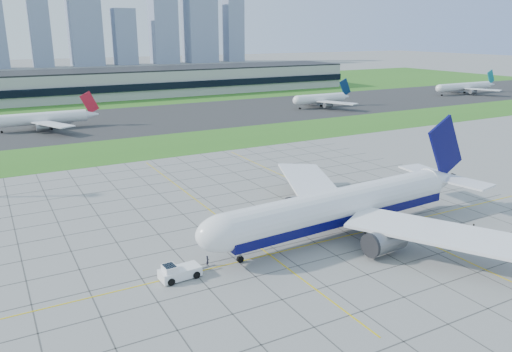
{
  "coord_description": "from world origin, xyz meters",
  "views": [
    {
      "loc": [
        -50.32,
        -70.5,
        37.4
      ],
      "look_at": [
        0.02,
        20.92,
        7.0
      ],
      "focal_mm": 35.0,
      "sensor_mm": 36.0,
      "label": 1
    }
  ],
  "objects_px": {
    "pushback_tug": "(178,272)",
    "distant_jet_2": "(321,99)",
    "distant_jet_3": "(465,87)",
    "crew_near": "(208,261)",
    "crew_far": "(474,228)",
    "airliner": "(343,206)",
    "distant_jet_1": "(44,118)"
  },
  "relations": [
    {
      "from": "pushback_tug",
      "to": "distant_jet_2",
      "type": "height_order",
      "value": "distant_jet_2"
    },
    {
      "from": "distant_jet_3",
      "to": "crew_near",
      "type": "bearing_deg",
      "value": -149.04
    },
    {
      "from": "crew_far",
      "to": "distant_jet_3",
      "type": "relative_size",
      "value": 0.04
    },
    {
      "from": "distant_jet_3",
      "to": "crew_far",
      "type": "bearing_deg",
      "value": -140.31
    },
    {
      "from": "airliner",
      "to": "pushback_tug",
      "type": "xyz_separation_m",
      "value": [
        -33.68,
        -1.89,
        -4.44
      ]
    },
    {
      "from": "crew_far",
      "to": "distant_jet_1",
      "type": "bearing_deg",
      "value": 140.49
    },
    {
      "from": "crew_near",
      "to": "airliner",
      "type": "bearing_deg",
      "value": -45.32
    },
    {
      "from": "crew_far",
      "to": "airliner",
      "type": "bearing_deg",
      "value": -178.07
    },
    {
      "from": "crew_far",
      "to": "distant_jet_2",
      "type": "relative_size",
      "value": 0.04
    },
    {
      "from": "crew_far",
      "to": "distant_jet_2",
      "type": "height_order",
      "value": "distant_jet_2"
    },
    {
      "from": "crew_far",
      "to": "distant_jet_3",
      "type": "distance_m",
      "value": 237.39
    },
    {
      "from": "crew_near",
      "to": "distant_jet_1",
      "type": "distance_m",
      "value": 141.07
    },
    {
      "from": "crew_far",
      "to": "pushback_tug",
      "type": "bearing_deg",
      "value": -160.64
    },
    {
      "from": "pushback_tug",
      "to": "distant_jet_2",
      "type": "distance_m",
      "value": 188.34
    },
    {
      "from": "crew_near",
      "to": "distant_jet_1",
      "type": "height_order",
      "value": "distant_jet_1"
    },
    {
      "from": "distant_jet_2",
      "to": "distant_jet_3",
      "type": "height_order",
      "value": "same"
    },
    {
      "from": "crew_near",
      "to": "distant_jet_2",
      "type": "xyz_separation_m",
      "value": [
        122.06,
        136.4,
        3.57
      ]
    },
    {
      "from": "crew_near",
      "to": "crew_far",
      "type": "height_order",
      "value": "crew_near"
    },
    {
      "from": "crew_near",
      "to": "crew_far",
      "type": "distance_m",
      "value": 51.9
    },
    {
      "from": "distant_jet_1",
      "to": "crew_far",
      "type": "bearing_deg",
      "value": -68.77
    },
    {
      "from": "pushback_tug",
      "to": "crew_far",
      "type": "relative_size",
      "value": 5.24
    },
    {
      "from": "airliner",
      "to": "pushback_tug",
      "type": "distance_m",
      "value": 34.02
    },
    {
      "from": "pushback_tug",
      "to": "distant_jet_1",
      "type": "distance_m",
      "value": 142.65
    },
    {
      "from": "airliner",
      "to": "distant_jet_2",
      "type": "distance_m",
      "value": 165.72
    },
    {
      "from": "airliner",
      "to": "distant_jet_3",
      "type": "relative_size",
      "value": 1.34
    },
    {
      "from": "distant_jet_1",
      "to": "distant_jet_2",
      "type": "height_order",
      "value": "same"
    },
    {
      "from": "distant_jet_2",
      "to": "crew_far",
      "type": "bearing_deg",
      "value": -115.77
    },
    {
      "from": "airliner",
      "to": "crew_near",
      "type": "xyz_separation_m",
      "value": [
        -27.86,
        -0.07,
        -4.69
      ]
    },
    {
      "from": "pushback_tug",
      "to": "crew_far",
      "type": "distance_m",
      "value": 57.24
    },
    {
      "from": "distant_jet_2",
      "to": "crew_near",
      "type": "bearing_deg",
      "value": -131.82
    },
    {
      "from": "crew_near",
      "to": "distant_jet_3",
      "type": "bearing_deg",
      "value": -14.49
    },
    {
      "from": "airliner",
      "to": "pushback_tug",
      "type": "height_order",
      "value": "airliner"
    }
  ]
}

